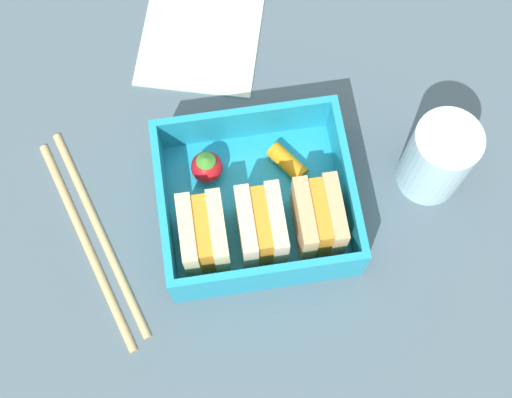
# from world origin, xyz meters

# --- Properties ---
(ground_plane) EXTENTS (1.20, 1.20, 0.02)m
(ground_plane) POSITION_xyz_m (0.00, 0.00, -0.01)
(ground_plane) COLOR #4B5F6A
(bento_tray) EXTENTS (0.15, 0.14, 0.01)m
(bento_tray) POSITION_xyz_m (0.00, 0.00, 0.01)
(bento_tray) COLOR #1F9ABE
(bento_tray) RESTS_ON ground_plane
(bento_rim) EXTENTS (0.15, 0.14, 0.04)m
(bento_rim) POSITION_xyz_m (0.00, 0.00, 0.03)
(bento_rim) COLOR #1F9ABE
(bento_rim) RESTS_ON bento_tray
(sandwich_left) EXTENTS (0.03, 0.05, 0.05)m
(sandwich_left) POSITION_xyz_m (-0.05, 0.03, 0.04)
(sandwich_left) COLOR tan
(sandwich_left) RESTS_ON bento_tray
(sandwich_center_left) EXTENTS (0.03, 0.05, 0.05)m
(sandwich_center_left) POSITION_xyz_m (0.00, 0.03, 0.04)
(sandwich_center_left) COLOR beige
(sandwich_center_left) RESTS_ON bento_tray
(sandwich_center) EXTENTS (0.03, 0.05, 0.05)m
(sandwich_center) POSITION_xyz_m (0.05, 0.03, 0.04)
(sandwich_center) COLOR beige
(sandwich_center) RESTS_ON bento_tray
(carrot_stick_far_left) EXTENTS (0.03, 0.04, 0.01)m
(carrot_stick_far_left) POSITION_xyz_m (-0.03, -0.03, 0.02)
(carrot_stick_far_left) COLOR orange
(carrot_stick_far_left) RESTS_ON bento_tray
(strawberry_far_left) EXTENTS (0.03, 0.03, 0.03)m
(strawberry_far_left) POSITION_xyz_m (0.04, -0.03, 0.03)
(strawberry_far_left) COLOR red
(strawberry_far_left) RESTS_ON bento_tray
(chopstick_pair) EXTENTS (0.08, 0.19, 0.01)m
(chopstick_pair) POSITION_xyz_m (0.14, 0.01, 0.00)
(chopstick_pair) COLOR tan
(chopstick_pair) RESTS_ON ground_plane
(drinking_glass) EXTENTS (0.05, 0.05, 0.08)m
(drinking_glass) POSITION_xyz_m (-0.15, -0.01, 0.04)
(drinking_glass) COLOR silver
(drinking_glass) RESTS_ON ground_plane
(folded_napkin) EXTENTS (0.13, 0.14, 0.00)m
(folded_napkin) POSITION_xyz_m (0.03, -0.17, 0.00)
(folded_napkin) COLOR silver
(folded_napkin) RESTS_ON ground_plane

